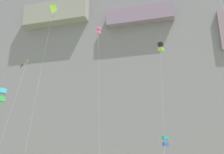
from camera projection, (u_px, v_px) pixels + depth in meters
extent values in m
cube|color=gray|center=(147.00, 54.00, 74.15)|extent=(180.00, 24.05, 66.73)
cube|color=gray|center=(57.00, 15.00, 71.10)|extent=(17.82, 4.93, 6.20)
cube|color=gray|center=(140.00, 16.00, 63.92)|extent=(16.25, 2.64, 4.11)
cylinder|color=black|center=(24.00, 63.00, 45.51)|extent=(3.25, 2.69, 0.02)
cube|color=yellow|center=(27.00, 61.00, 44.06)|extent=(0.31, 0.26, 0.41)
cube|color=#CC3399|center=(26.00, 62.00, 44.52)|extent=(0.31, 0.26, 0.41)
cube|color=green|center=(25.00, 63.00, 44.98)|extent=(0.32, 0.28, 0.41)
cube|color=orange|center=(24.00, 64.00, 45.44)|extent=(0.33, 0.28, 0.41)
cube|color=black|center=(23.00, 65.00, 45.90)|extent=(0.32, 0.28, 0.41)
cube|color=navy|center=(22.00, 66.00, 46.36)|extent=(0.32, 0.28, 0.41)
cube|color=navy|center=(21.00, 67.00, 46.82)|extent=(0.30, 0.26, 0.41)
cylinder|color=silver|center=(9.00, 118.00, 39.86)|extent=(2.85, 2.45, 20.33)
cube|color=black|center=(161.00, 44.00, 48.44)|extent=(1.04, 1.04, 0.57)
cube|color=#8CCC33|center=(161.00, 49.00, 48.11)|extent=(1.04, 1.04, 0.57)
cylinder|color=black|center=(163.00, 47.00, 48.19)|extent=(0.03, 0.03, 1.54)
cylinder|color=black|center=(159.00, 47.00, 48.36)|extent=(0.03, 0.03, 1.54)
cylinder|color=silver|center=(163.00, 111.00, 41.90)|extent=(0.29, 5.27, 23.30)
cube|color=teal|center=(165.00, 138.00, 39.39)|extent=(0.94, 0.94, 0.50)
cube|color=blue|center=(166.00, 144.00, 39.09)|extent=(0.94, 0.94, 0.50)
cylinder|color=black|center=(168.00, 141.00, 39.16)|extent=(0.02, 0.02, 1.35)
cylinder|color=black|center=(163.00, 141.00, 39.32)|extent=(0.02, 0.02, 1.35)
cube|color=#38B2D1|center=(2.00, 91.00, 37.43)|extent=(1.32, 1.32, 0.66)
cube|color=green|center=(1.00, 99.00, 37.05)|extent=(1.32, 1.32, 0.66)
cylinder|color=black|center=(4.00, 95.00, 37.14)|extent=(0.03, 0.03, 1.77)
cube|color=#8CCC33|center=(53.00, 8.00, 40.75)|extent=(0.41, 1.87, 1.88)
cylinder|color=black|center=(53.00, 8.00, 40.75)|extent=(0.31, 0.04, 1.54)
cube|color=white|center=(53.00, 12.00, 40.54)|extent=(0.04, 0.22, 0.11)
cube|color=#38B2D1|center=(53.00, 14.00, 40.39)|extent=(0.04, 0.22, 0.11)
cube|color=black|center=(53.00, 17.00, 40.28)|extent=(0.05, 0.22, 0.11)
cylinder|color=silver|center=(38.00, 89.00, 35.53)|extent=(1.40, 2.39, 26.32)
cube|color=pink|center=(99.00, 28.00, 47.67)|extent=(0.75, 0.75, 0.45)
cube|color=pink|center=(99.00, 32.00, 47.41)|extent=(0.75, 0.75, 0.45)
cylinder|color=black|center=(100.00, 30.00, 47.47)|extent=(0.02, 0.02, 1.21)
cylinder|color=black|center=(97.00, 30.00, 47.61)|extent=(0.02, 0.02, 1.21)
cylinder|color=silver|center=(99.00, 100.00, 40.50)|extent=(2.28, 5.21, 26.01)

